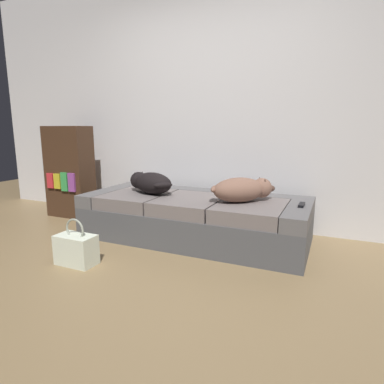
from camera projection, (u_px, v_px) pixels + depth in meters
The scene contains 8 objects.
ground_plane at pixel (129, 287), 2.22m from camera, with size 10.00×10.00×0.00m, color olive.
back_wall at pixel (217, 98), 3.52m from camera, with size 6.40×0.10×2.80m, color silver.
couch at pixel (194, 217), 3.19m from camera, with size 2.17×0.92×0.43m.
dog_dark at pixel (150, 183), 3.27m from camera, with size 0.61×0.40×0.21m.
dog_tan at pixel (243, 189), 2.89m from camera, with size 0.57×0.52×0.22m.
tv_remote at pixel (302, 205), 2.74m from camera, with size 0.04×0.15×0.02m, color black.
handbag at pixel (76, 249), 2.58m from camera, with size 0.32×0.18×0.38m.
bookshelf at pixel (70, 172), 3.96m from camera, with size 0.56×0.30×1.10m.
Camera 1 is at (1.23, -1.70, 1.07)m, focal length 30.31 mm.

